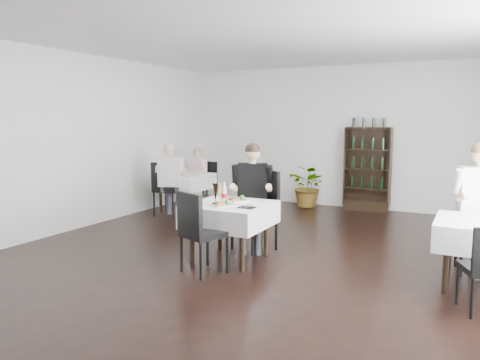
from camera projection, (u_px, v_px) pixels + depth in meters
name	position (u px, v px, depth m)	size (l,w,h in m)	color
room_shell	(250.00, 149.00, 5.98)	(9.00, 9.00, 9.00)	black
wine_shelf	(367.00, 170.00, 9.61)	(0.90, 0.28, 1.75)	black
main_table	(230.00, 214.00, 6.23)	(1.03, 1.03, 0.77)	black
left_table	(184.00, 181.00, 9.51)	(0.98, 0.98, 0.77)	black
potted_tree	(309.00, 186.00, 10.03)	(0.81, 0.71, 0.90)	#29551D
main_chair_far	(259.00, 204.00, 6.77)	(0.69, 0.69, 1.14)	black
main_chair_near	(198.00, 228.00, 5.65)	(0.60, 0.61, 1.01)	black
left_chair_far	(206.00, 181.00, 10.19)	(0.53, 0.54, 0.96)	black
left_chair_near	(166.00, 186.00, 9.03)	(0.51, 0.52, 1.06)	black
right_chair_far	(477.00, 226.00, 5.77)	(0.53, 0.54, 1.00)	black
diner_main	(252.00, 188.00, 6.72)	(0.68, 0.72, 1.55)	#3B3B42
diner_left_far	(196.00, 172.00, 10.08)	(0.52, 0.55, 1.28)	#3B3B42
diner_left_near	(170.00, 174.00, 8.94)	(0.64, 0.67, 1.44)	#3B3B42
plate_far	(237.00, 200.00, 6.35)	(0.36, 0.36, 0.09)	white
plate_near	(221.00, 204.00, 6.02)	(0.38, 0.38, 0.09)	white
pilsner_dark	(215.00, 192.00, 6.29)	(0.07, 0.07, 0.32)	black
pilsner_lager	(220.00, 193.00, 6.38)	(0.06, 0.06, 0.26)	gold
coke_bottle	(224.00, 194.00, 6.22)	(0.07, 0.07, 0.29)	silver
napkin_cutlery	(247.00, 207.00, 5.89)	(0.21, 0.23, 0.02)	black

